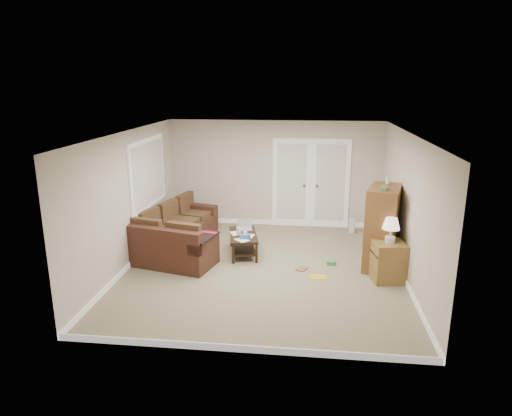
# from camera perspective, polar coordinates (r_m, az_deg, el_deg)

# --- Properties ---
(floor) EXTENTS (5.50, 5.50, 0.00)m
(floor) POSITION_cam_1_polar(r_m,az_deg,el_deg) (8.55, 0.91, -7.57)
(floor) COLOR gray
(floor) RESTS_ON ground
(ceiling) EXTENTS (5.00, 5.50, 0.02)m
(ceiling) POSITION_cam_1_polar(r_m,az_deg,el_deg) (7.91, 0.99, 9.34)
(ceiling) COLOR silver
(ceiling) RESTS_ON wall_back
(wall_left) EXTENTS (0.02, 5.50, 2.50)m
(wall_left) POSITION_cam_1_polar(r_m,az_deg,el_deg) (8.73, -15.61, 1.02)
(wall_left) COLOR beige
(wall_left) RESTS_ON floor
(wall_right) EXTENTS (0.02, 5.50, 2.50)m
(wall_right) POSITION_cam_1_polar(r_m,az_deg,el_deg) (8.29, 18.42, 0.03)
(wall_right) COLOR beige
(wall_right) RESTS_ON floor
(wall_back) EXTENTS (5.00, 0.02, 2.50)m
(wall_back) POSITION_cam_1_polar(r_m,az_deg,el_deg) (10.81, 2.37, 4.29)
(wall_back) COLOR beige
(wall_back) RESTS_ON floor
(wall_front) EXTENTS (5.00, 0.02, 2.50)m
(wall_front) POSITION_cam_1_polar(r_m,az_deg,el_deg) (5.54, -1.82, -6.72)
(wall_front) COLOR beige
(wall_front) RESTS_ON floor
(baseboards) EXTENTS (5.00, 5.50, 0.10)m
(baseboards) POSITION_cam_1_polar(r_m,az_deg,el_deg) (8.53, 0.91, -7.26)
(baseboards) COLOR white
(baseboards) RESTS_ON floor
(french_doors) EXTENTS (1.80, 0.05, 2.13)m
(french_doors) POSITION_cam_1_polar(r_m,az_deg,el_deg) (10.79, 6.85, 3.01)
(french_doors) COLOR white
(french_doors) RESTS_ON floor
(window_left) EXTENTS (0.05, 1.92, 1.42)m
(window_left) POSITION_cam_1_polar(r_m,az_deg,el_deg) (9.57, -13.34, 4.24)
(window_left) COLOR white
(window_left) RESTS_ON wall_left
(sectional_sofa) EXTENTS (1.89, 2.94, 0.81)m
(sectional_sofa) POSITION_cam_1_polar(r_m,az_deg,el_deg) (9.42, -10.18, -3.53)
(sectional_sofa) COLOR #46261B
(sectional_sofa) RESTS_ON floor
(coffee_table) EXTENTS (0.72, 1.13, 0.71)m
(coffee_table) POSITION_cam_1_polar(r_m,az_deg,el_deg) (9.17, -1.59, -4.37)
(coffee_table) COLOR black
(coffee_table) RESTS_ON floor
(tv_armoire) EXTENTS (0.77, 1.06, 1.65)m
(tv_armoire) POSITION_cam_1_polar(r_m,az_deg,el_deg) (8.68, 15.49, -2.34)
(tv_armoire) COLOR brown
(tv_armoire) RESTS_ON floor
(side_cabinet) EXTENTS (0.61, 0.61, 1.13)m
(side_cabinet) POSITION_cam_1_polar(r_m,az_deg,el_deg) (8.25, 16.22, -6.03)
(side_cabinet) COLOR olive
(side_cabinet) RESTS_ON floor
(space_heater) EXTENTS (0.16, 0.14, 0.33)m
(space_heater) POSITION_cam_1_polar(r_m,az_deg,el_deg) (10.69, 11.89, -2.17)
(space_heater) COLOR silver
(space_heater) RESTS_ON floor
(floor_magazine) EXTENTS (0.30, 0.25, 0.01)m
(floor_magazine) POSITION_cam_1_polar(r_m,az_deg,el_deg) (8.26, 7.79, -8.53)
(floor_magazine) COLOR gold
(floor_magazine) RESTS_ON floor
(floor_greenbox) EXTENTS (0.16, 0.20, 0.07)m
(floor_greenbox) POSITION_cam_1_polar(r_m,az_deg,el_deg) (8.84, 9.36, -6.72)
(floor_greenbox) COLOR #3C864C
(floor_greenbox) RESTS_ON floor
(floor_book) EXTENTS (0.26, 0.28, 0.02)m
(floor_book) POSITION_cam_1_polar(r_m,az_deg,el_deg) (8.59, 5.27, -7.46)
(floor_book) COLOR brown
(floor_book) RESTS_ON floor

